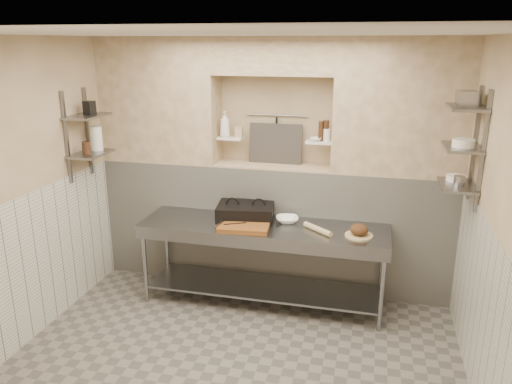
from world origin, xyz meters
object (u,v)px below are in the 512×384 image
(bread_loaf, at_px, (359,229))
(jug_left, at_px, (96,138))
(cutting_board, at_px, (244,226))
(panini_press, at_px, (246,212))
(prep_table, at_px, (263,248))
(mixing_bowl, at_px, (287,220))
(bowl_alcove, at_px, (315,139))
(rolling_pin, at_px, (318,229))
(bottle_soap, at_px, (225,124))

(bread_loaf, relative_size, jug_left, 0.71)
(cutting_board, xyz_separation_m, jug_left, (-1.68, 0.12, 0.82))
(panini_press, bearing_deg, prep_table, -42.92)
(mixing_bowl, relative_size, jug_left, 0.92)
(bowl_alcove, bearing_deg, rolling_pin, -77.93)
(panini_press, height_order, bottle_soap, bottle_soap)
(prep_table, distance_m, bottle_soap, 1.44)
(panini_press, relative_size, bread_loaf, 3.58)
(rolling_pin, distance_m, jug_left, 2.56)
(prep_table, xyz_separation_m, jug_left, (-1.85, -0.00, 1.10))
(bottle_soap, bearing_deg, bread_loaf, -21.16)
(rolling_pin, bearing_deg, panini_press, 166.16)
(jug_left, bearing_deg, bowl_alcove, 13.48)
(cutting_board, bearing_deg, bowl_alcove, 47.34)
(bottle_soap, bearing_deg, rolling_pin, -26.83)
(panini_press, distance_m, bottle_soap, 1.01)
(bottle_soap, bearing_deg, cutting_board, -59.42)
(mixing_bowl, distance_m, bread_loaf, 0.79)
(panini_press, bearing_deg, bowl_alcove, 21.54)
(panini_press, relative_size, rolling_pin, 1.76)
(rolling_pin, height_order, jug_left, jug_left)
(panini_press, xyz_separation_m, bread_loaf, (1.22, -0.22, -0.01))
(panini_press, distance_m, mixing_bowl, 0.46)
(mixing_bowl, height_order, bowl_alcove, bowl_alcove)
(cutting_board, bearing_deg, bottle_soap, 120.58)
(prep_table, xyz_separation_m, panini_press, (-0.23, 0.16, 0.34))
(rolling_pin, distance_m, bottle_soap, 1.58)
(prep_table, bearing_deg, jug_left, -179.87)
(cutting_board, distance_m, bowl_alcove, 1.22)
(bowl_alcove, bearing_deg, cutting_board, -132.66)
(mixing_bowl, bearing_deg, rolling_pin, -29.89)
(bottle_soap, relative_size, jug_left, 1.12)
(bowl_alcove, bearing_deg, jug_left, -166.52)
(mixing_bowl, relative_size, bread_loaf, 1.30)
(jug_left, bearing_deg, prep_table, 0.13)
(cutting_board, distance_m, rolling_pin, 0.75)
(prep_table, relative_size, panini_press, 3.97)
(bread_loaf, xyz_separation_m, jug_left, (-2.84, 0.06, 0.77))
(bread_loaf, bearing_deg, cutting_board, -176.89)
(bread_loaf, bearing_deg, rolling_pin, 176.67)
(bread_loaf, bearing_deg, panini_press, 169.64)
(prep_table, bearing_deg, cutting_board, -143.51)
(cutting_board, bearing_deg, panini_press, 101.53)
(bottle_soap, xyz_separation_m, jug_left, (-1.29, -0.54, -0.12))
(prep_table, distance_m, jug_left, 2.15)
(panini_press, xyz_separation_m, rolling_pin, (0.81, -0.20, -0.05))
(prep_table, distance_m, mixing_bowl, 0.40)
(cutting_board, bearing_deg, prep_table, 36.49)
(bread_loaf, xyz_separation_m, bowl_alcove, (-0.54, 0.61, 0.76))
(prep_table, height_order, panini_press, panini_press)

